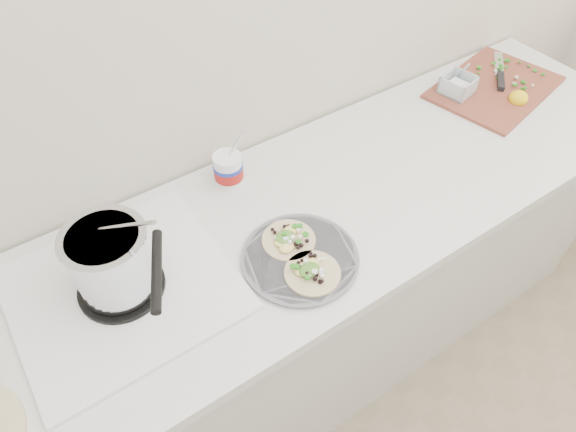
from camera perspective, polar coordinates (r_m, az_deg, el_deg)
counter at (r=1.82m, az=2.58°, el=-8.35°), size 2.44×0.66×0.90m
stove at (r=1.27m, az=-18.60°, el=-5.85°), size 0.51×0.48×0.25m
taco_plate at (r=1.31m, az=1.37°, el=-4.46°), size 0.30×0.30×0.04m
tub at (r=1.49m, az=-6.56°, el=5.50°), size 0.09×0.09×0.20m
cutboard at (r=2.04m, az=21.69°, el=13.45°), size 0.53×0.42×0.07m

